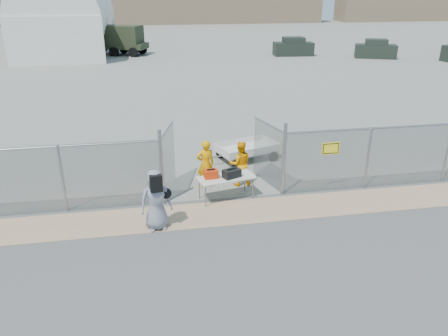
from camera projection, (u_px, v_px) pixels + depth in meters
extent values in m
plane|color=#474747|center=(236.00, 229.00, 12.69)|extent=(160.00, 160.00, 0.00)
cube|color=gray|center=(164.00, 48.00, 50.89)|extent=(160.00, 80.00, 0.01)
cube|color=tan|center=(230.00, 212.00, 13.60)|extent=(44.00, 1.60, 0.01)
cube|color=red|center=(211.00, 174.00, 14.08)|extent=(0.46, 0.32, 0.27)
cube|color=black|center=(232.00, 173.00, 14.13)|extent=(0.65, 0.53, 0.27)
imported|color=#FA9B02|center=(206.00, 164.00, 15.02)|extent=(0.68, 0.49, 1.73)
imported|color=#FA9B02|center=(240.00, 164.00, 15.23)|extent=(0.81, 0.65, 1.61)
imported|color=gray|center=(156.00, 200.00, 12.39)|extent=(0.97, 0.71, 1.82)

